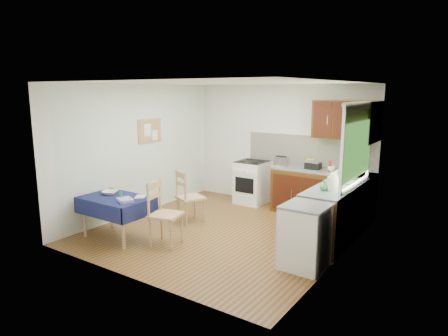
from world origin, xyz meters
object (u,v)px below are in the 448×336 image
Objects in this scene: chair_far at (188,195)px; kettle at (333,182)px; dining_table at (116,203)px; toaster at (281,161)px; dish_rack at (339,180)px; sandwich_press at (313,165)px; chair_near at (163,211)px.

kettle is at bearing -148.63° from chair_far.
dining_table is at bearing 92.28° from chair_far.
chair_far is 2.03m from toaster.
dish_rack is 1.52× the size of kettle.
chair_far is 2.26× the size of dish_rack.
kettle reaches higher than chair_far.
sandwich_press is (0.64, 0.06, -0.02)m from toaster.
sandwich_press is at bearing 121.68° from kettle.
kettle is (2.55, 0.32, 0.51)m from chair_far.
toaster is 0.94× the size of kettle.
chair_far is 3.68× the size of sandwich_press.
sandwich_press is at bearing -39.20° from chair_near.
dish_rack is (2.93, 2.20, 0.35)m from dining_table.
chair_near is 2.32× the size of dish_rack.
chair_far reaches higher than dining_table.
dining_table is 3.70m from sandwich_press.
sandwich_press is (1.33, 2.78, 0.44)m from chair_near.
dining_table is 4.23× the size of sandwich_press.
dish_rack is at bearing -60.12° from chair_near.
chair_far is at bearing -172.92° from kettle.
toaster reaches higher than chair_near.
toaster is at bearing 138.04° from kettle.
dining_table is at bearing -153.06° from kettle.
chair_near is at bearing -154.94° from dish_rack.
chair_near reaches higher than dining_table.
chair_near is (0.33, -1.02, 0.01)m from chair_far.
chair_far is 2.65m from dish_rack.
toaster and dish_rack have the same top height.
kettle reaches higher than sandwich_press.
chair_far is 0.97× the size of chair_near.
dining_table is at bearing -138.88° from toaster.
chair_far is 2.46m from sandwich_press.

